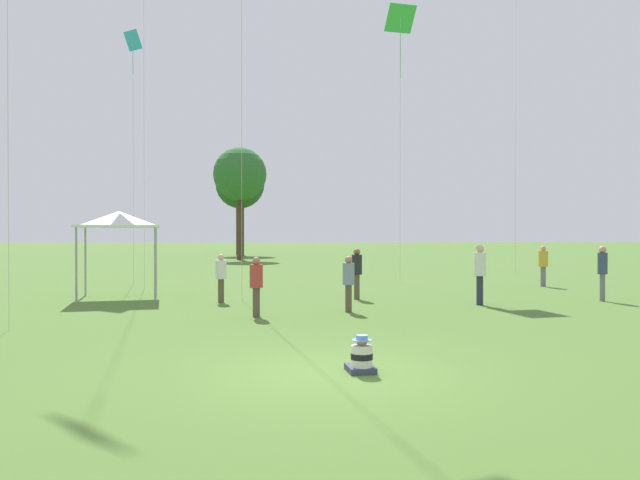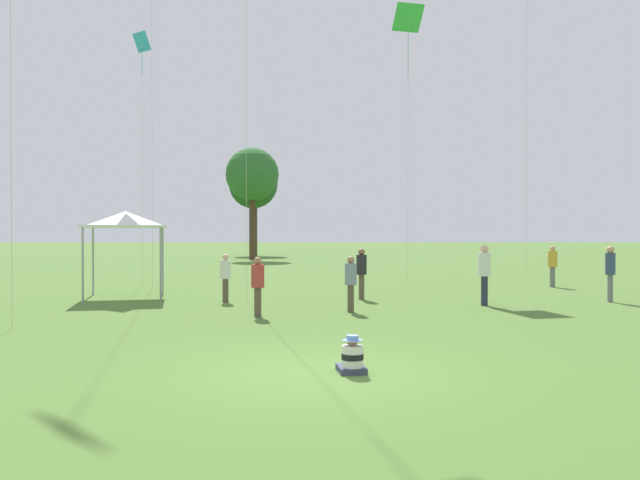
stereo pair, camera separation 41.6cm
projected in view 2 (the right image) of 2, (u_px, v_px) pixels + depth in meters
ground_plane at (318, 372)px, 9.87m from camera, size 300.00×300.00×0.00m
seated_toddler at (352, 358)px, 9.83m from camera, size 0.48×0.57×0.61m
person_standing_0 at (225, 274)px, 19.98m from camera, size 0.47×0.47×1.55m
person_standing_2 at (484, 269)px, 19.04m from camera, size 0.43×0.43×1.85m
person_standing_3 at (552, 263)px, 25.65m from camera, size 0.50×0.50×1.70m
person_standing_4 at (362, 269)px, 20.82m from camera, size 0.42×0.42×1.71m
person_standing_5 at (351, 279)px, 17.43m from camera, size 0.46×0.46×1.57m
person_standing_6 at (258, 281)px, 16.49m from camera, size 0.49×0.49×1.58m
person_standing_7 at (610, 268)px, 20.02m from camera, size 0.42×0.42×1.81m
canopy_tent at (125, 220)px, 21.34m from camera, size 3.16×3.16×2.97m
kite_6 at (142, 53)px, 26.99m from camera, size 0.88×0.78×10.90m
kite_9 at (408, 24)px, 26.75m from camera, size 1.36×1.00×11.98m
distant_tree_0 at (252, 175)px, 52.55m from camera, size 4.48×4.48×9.46m
distant_tree_1 at (253, 185)px, 63.44m from camera, size 4.95×4.95×9.73m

